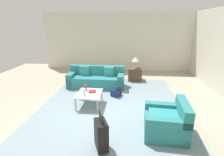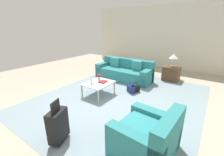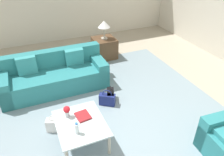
# 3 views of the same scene
# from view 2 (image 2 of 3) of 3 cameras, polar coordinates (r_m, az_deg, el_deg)

# --- Properties ---
(ground_plane) EXTENTS (12.00, 12.00, 0.00)m
(ground_plane) POSITION_cam_2_polar(r_m,az_deg,el_deg) (4.27, -3.30, -9.93)
(ground_plane) COLOR #A89E89
(wall_left) EXTENTS (0.12, 8.00, 3.10)m
(wall_left) POSITION_cam_2_polar(r_m,az_deg,el_deg) (8.34, 19.12, 14.41)
(wall_left) COLOR beige
(wall_left) RESTS_ON ground
(area_rug) EXTENTS (5.20, 4.40, 0.01)m
(area_rug) POSITION_cam_2_polar(r_m,az_deg,el_deg) (4.61, 3.32, -7.61)
(area_rug) COLOR gray
(area_rug) RESTS_ON ground
(couch) EXTENTS (0.84, 2.27, 0.84)m
(couch) POSITION_cam_2_polar(r_m,az_deg,el_deg) (6.16, 4.78, 2.20)
(couch) COLOR teal
(couch) RESTS_ON ground
(armchair) EXTENTS (1.05, 1.01, 0.83)m
(armchair) POSITION_cam_2_polar(r_m,az_deg,el_deg) (2.77, 13.74, -21.39)
(armchair) COLOR teal
(armchair) RESTS_ON ground
(coffee_table) EXTENTS (0.91, 0.75, 0.41)m
(coffee_table) POSITION_cam_2_polar(r_m,az_deg,el_deg) (4.69, -5.20, -2.38)
(coffee_table) COLOR silver
(coffee_table) RESTS_ON ground
(water_bottle) EXTENTS (0.06, 0.06, 0.20)m
(water_bottle) POSITION_cam_2_polar(r_m,az_deg,el_deg) (4.56, -7.83, -1.14)
(water_bottle) COLOR silver
(water_bottle) RESTS_ON coffee_table
(coffee_table_book) EXTENTS (0.28, 0.24, 0.03)m
(coffee_table_book) POSITION_cam_2_polar(r_m,az_deg,el_deg) (4.70, -3.54, -1.39)
(coffee_table_book) COLOR maroon
(coffee_table_book) RESTS_ON coffee_table
(flower_vase) EXTENTS (0.11, 0.11, 0.21)m
(flower_vase) POSITION_cam_2_polar(r_m,az_deg,el_deg) (4.88, -4.97, 0.67)
(flower_vase) COLOR #B2B7BC
(flower_vase) RESTS_ON coffee_table
(side_table) EXTENTS (0.60, 0.60, 0.56)m
(side_table) POSITION_cam_2_polar(r_m,az_deg,el_deg) (6.52, 21.65, 1.73)
(side_table) COLOR #513823
(side_table) RESTS_ON ground
(table_lamp) EXTENTS (0.33, 0.33, 0.50)m
(table_lamp) POSITION_cam_2_polar(r_m,az_deg,el_deg) (6.37, 22.39, 7.54)
(table_lamp) COLOR #ADA899
(table_lamp) RESTS_ON side_table
(suitcase_black) EXTENTS (0.45, 0.35, 0.85)m
(suitcase_black) POSITION_cam_2_polar(r_m,az_deg,el_deg) (3.03, -19.92, -16.48)
(suitcase_black) COLOR black
(suitcase_black) RESTS_ON ground
(handbag_navy) EXTENTS (0.30, 0.34, 0.36)m
(handbag_navy) POSITION_cam_2_polar(r_m,az_deg,el_deg) (4.96, 7.15, -4.14)
(handbag_navy) COLOR navy
(handbag_navy) RESTS_ON ground
(handbag_white) EXTENTS (0.26, 0.35, 0.36)m
(handbag_white) POSITION_cam_2_polar(r_m,az_deg,el_deg) (5.28, -5.15, -2.62)
(handbag_white) COLOR white
(handbag_white) RESTS_ON ground
(handbag_black) EXTENTS (0.35, 0.25, 0.36)m
(handbag_black) POSITION_cam_2_polar(r_m,az_deg,el_deg) (4.99, 8.72, -4.07)
(handbag_black) COLOR black
(handbag_black) RESTS_ON ground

